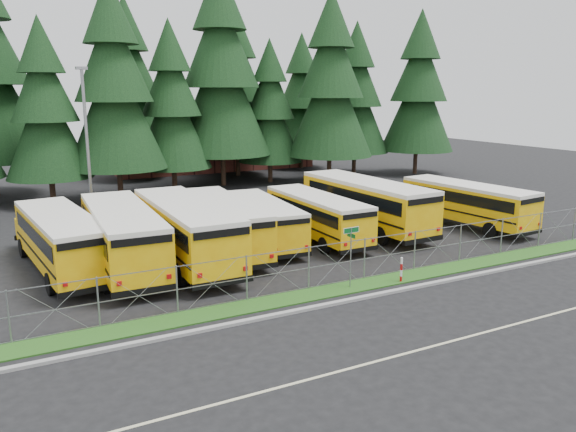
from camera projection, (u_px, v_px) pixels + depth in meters
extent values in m
plane|color=black|center=(369.00, 270.00, 27.79)|extent=(120.00, 120.00, 0.00)
cube|color=gray|center=(409.00, 288.00, 25.10)|extent=(50.00, 0.25, 0.12)
cube|color=#1C4714|center=(390.00, 280.00, 26.31)|extent=(50.00, 1.40, 0.06)
cube|color=beige|center=(495.00, 330.00, 20.87)|extent=(50.00, 0.12, 0.01)
cube|color=brown|center=(208.00, 141.00, 64.44)|extent=(22.00, 10.00, 6.00)
cylinder|color=gray|center=(351.00, 258.00, 25.01)|extent=(0.06, 0.06, 2.80)
cube|color=#0B511F|center=(351.00, 230.00, 24.73)|extent=(0.80, 0.08, 0.22)
cube|color=white|center=(351.00, 230.00, 24.73)|extent=(0.84, 0.07, 0.26)
cube|color=#0B511F|center=(351.00, 235.00, 24.78)|extent=(0.06, 0.55, 0.18)
cylinder|color=#B20C0C|center=(401.00, 270.00, 25.90)|extent=(0.11, 0.11, 1.20)
cylinder|color=gray|center=(88.00, 150.00, 35.63)|extent=(0.20, 0.20, 10.00)
cube|color=gray|center=(81.00, 68.00, 34.53)|extent=(0.70, 0.35, 0.18)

